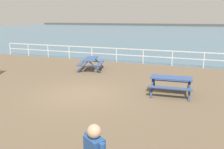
% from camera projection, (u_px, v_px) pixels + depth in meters
% --- Properties ---
extents(ground_plane, '(30.00, 24.00, 0.20)m').
position_uv_depth(ground_plane, '(81.00, 96.00, 10.33)').
color(ground_plane, brown).
extents(sea_band, '(142.00, 90.00, 0.01)m').
position_uv_depth(sea_band, '(179.00, 31.00, 58.24)').
color(sea_band, '#476B84').
rests_on(sea_band, ground).
extents(distant_shoreline, '(142.00, 6.00, 1.80)m').
position_uv_depth(distant_shoreline, '(188.00, 26.00, 97.32)').
color(distant_shoreline, '#4C4C47').
rests_on(distant_shoreline, ground).
extents(seaward_railing, '(23.07, 0.07, 1.08)m').
position_uv_depth(seaward_railing, '(130.00, 53.00, 17.17)').
color(seaward_railing, white).
rests_on(seaward_railing, ground).
extents(picnic_table_near_left, '(1.91, 1.66, 0.80)m').
position_uv_depth(picnic_table_near_left, '(171.00, 81.00, 10.13)').
color(picnic_table_near_left, '#334C84').
rests_on(picnic_table_near_left, ground).
extents(picnic_table_mid_centre, '(1.93, 2.14, 0.80)m').
position_uv_depth(picnic_table_mid_centre, '(91.00, 61.00, 14.85)').
color(picnic_table_mid_centre, '#334C84').
rests_on(picnic_table_mid_centre, ground).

